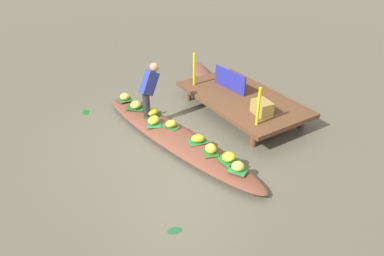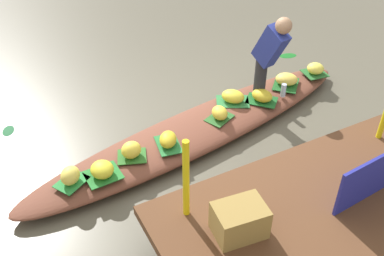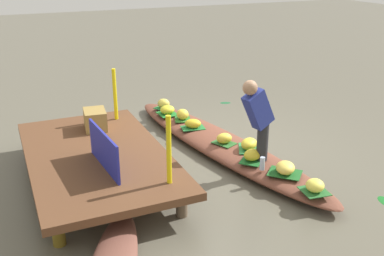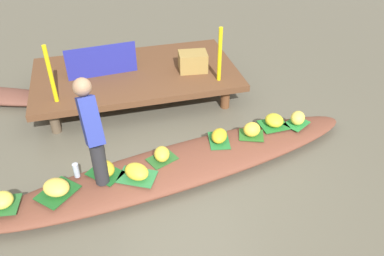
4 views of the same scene
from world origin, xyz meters
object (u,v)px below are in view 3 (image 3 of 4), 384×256
(banana_bunch_1, at_px, (252,155))
(banana_bunch_7, at_px, (285,168))
(banana_bunch_3, at_px, (183,114))
(market_banner, at_px, (104,150))
(banana_bunch_5, at_px, (167,110))
(banana_bunch_8, at_px, (315,185))
(vendor_boat, at_px, (219,144))
(banana_bunch_2, at_px, (164,104))
(banana_bunch_6, at_px, (249,144))
(banana_bunch_4, at_px, (224,138))
(banana_bunch_0, at_px, (193,124))
(vendor_person, at_px, (258,115))
(produce_crate, at_px, (95,120))
(water_bottle, at_px, (263,163))

(banana_bunch_1, relative_size, banana_bunch_7, 0.93)
(banana_bunch_3, relative_size, market_banner, 0.21)
(banana_bunch_5, bearing_deg, banana_bunch_8, -169.58)
(vendor_boat, height_order, banana_bunch_2, banana_bunch_2)
(banana_bunch_5, height_order, banana_bunch_6, banana_bunch_6)
(banana_bunch_7, bearing_deg, banana_bunch_6, 1.72)
(banana_bunch_2, relative_size, banana_bunch_8, 0.97)
(banana_bunch_1, xyz_separation_m, banana_bunch_4, (0.70, 0.08, 0.00))
(banana_bunch_1, bearing_deg, banana_bunch_3, 7.58)
(banana_bunch_3, height_order, banana_bunch_6, banana_bunch_3)
(banana_bunch_5, bearing_deg, market_banner, 142.42)
(vendor_boat, xyz_separation_m, banana_bunch_3, (1.00, 0.22, 0.21))
(banana_bunch_7, relative_size, banana_bunch_8, 1.26)
(banana_bunch_0, height_order, banana_bunch_7, banana_bunch_7)
(market_banner, bearing_deg, vendor_person, -100.74)
(banana_bunch_1, bearing_deg, banana_bunch_2, 7.49)
(banana_bunch_0, bearing_deg, market_banner, 126.29)
(market_banner, height_order, produce_crate, market_banner)
(banana_bunch_8, height_order, market_banner, market_banner)
(banana_bunch_3, distance_m, banana_bunch_8, 3.08)
(banana_bunch_0, distance_m, banana_bunch_2, 1.17)
(banana_bunch_5, height_order, banana_bunch_8, same)
(banana_bunch_6, bearing_deg, banana_bunch_8, -177.01)
(banana_bunch_8, relative_size, vendor_person, 0.20)
(banana_bunch_4, xyz_separation_m, banana_bunch_6, (-0.34, -0.24, 0.00))
(banana_bunch_4, height_order, banana_bunch_5, banana_bunch_4)
(banana_bunch_0, distance_m, banana_bunch_7, 2.08)
(banana_bunch_4, xyz_separation_m, vendor_person, (-0.75, -0.11, 0.60))
(banana_bunch_4, xyz_separation_m, water_bottle, (-1.02, -0.05, 0.01))
(banana_bunch_5, bearing_deg, banana_bunch_0, -170.56)
(banana_bunch_5, height_order, produce_crate, produce_crate)
(banana_bunch_1, bearing_deg, banana_bunch_7, -161.29)
(water_bottle, bearing_deg, banana_bunch_7, -135.56)
(banana_bunch_4, xyz_separation_m, market_banner, (-0.53, 1.98, 0.37))
(banana_bunch_7, distance_m, market_banner, 2.38)
(banana_bunch_2, distance_m, banana_bunch_7, 3.24)
(vendor_person, bearing_deg, banana_bunch_0, 10.28)
(banana_bunch_1, distance_m, banana_bunch_8, 1.12)
(banana_bunch_5, xyz_separation_m, market_banner, (-2.16, 1.66, 0.37))
(vendor_boat, xyz_separation_m, banana_bunch_5, (1.39, 0.36, 0.19))
(banana_bunch_3, distance_m, banana_bunch_5, 0.41)
(vendor_boat, height_order, banana_bunch_0, banana_bunch_0)
(vendor_boat, bearing_deg, banana_bunch_8, 177.86)
(banana_bunch_7, bearing_deg, banana_bunch_8, -174.97)
(banana_bunch_5, relative_size, produce_crate, 0.60)
(banana_bunch_8, distance_m, market_banner, 2.64)
(banana_bunch_5, distance_m, banana_bunch_7, 2.93)
(banana_bunch_4, relative_size, banana_bunch_8, 1.01)
(vendor_person, xyz_separation_m, market_banner, (0.23, 2.08, -0.23))
(banana_bunch_4, bearing_deg, vendor_person, -172.05)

